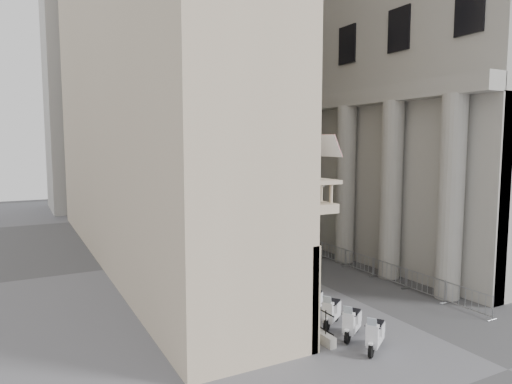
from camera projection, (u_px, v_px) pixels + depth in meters
ground at (508, 370)px, 15.45m from camera, size 120.00×120.00×0.00m
far_building at (143, 84)px, 56.05m from camera, size 22.00×10.00×30.00m
iron_fence at (199, 263)px, 29.26m from camera, size 0.30×28.00×1.40m
blue_awning at (257, 231)px, 40.23m from camera, size 1.60×3.00×3.00m
flag at (324, 338)px, 17.98m from camera, size 1.00×1.40×8.20m
scooter_0 at (375, 351)px, 16.86m from camera, size 1.47×1.25×1.50m
scooter_1 at (352, 337)px, 18.01m from camera, size 1.47×1.25×1.50m
scooter_2 at (332, 326)px, 19.17m from camera, size 1.47×1.25×1.50m
scooter_3 at (313, 315)px, 20.32m from camera, size 1.47×1.25×1.50m
scooter_4 at (297, 306)px, 21.48m from camera, size 1.47×1.25×1.50m
scooter_5 at (283, 298)px, 22.63m from camera, size 1.47×1.25×1.50m
scooter_6 at (270, 290)px, 23.79m from camera, size 1.47×1.25×1.50m
scooter_7 at (258, 284)px, 24.94m from camera, size 1.47×1.25×1.50m
scooter_8 at (247, 278)px, 26.10m from camera, size 1.47×1.25×1.50m
scooter_9 at (237, 272)px, 27.25m from camera, size 1.47×1.25×1.50m
scooter_10 at (228, 267)px, 28.41m from camera, size 1.47×1.25×1.50m
scooter_11 at (220, 262)px, 29.56m from camera, size 1.47×1.25×1.50m
scooter_12 at (212, 257)px, 30.72m from camera, size 1.47×1.25×1.50m
scooter_13 at (205, 253)px, 31.87m from camera, size 1.47×1.25×1.50m
scooter_14 at (198, 250)px, 33.03m from camera, size 1.47×1.25×1.50m
scooter_15 at (192, 246)px, 34.18m from camera, size 1.47×1.25×1.50m
barrier_0 at (468, 311)px, 20.81m from camera, size 0.60×2.40×1.10m
barrier_1 at (425, 295)px, 23.00m from camera, size 0.60×2.40×1.10m
barrier_2 at (389, 282)px, 25.20m from camera, size 0.60×2.40×1.10m
barrier_3 at (359, 271)px, 27.40m from camera, size 0.60×2.40×1.10m
barrier_4 at (333, 262)px, 29.59m from camera, size 0.60×2.40×1.10m
barrier_5 at (311, 254)px, 31.79m from camera, size 0.60×2.40×1.10m
barrier_6 at (292, 247)px, 33.99m from camera, size 0.60×2.40×1.10m
barrier_7 at (275, 240)px, 36.18m from camera, size 0.60×2.40×1.10m
barrier_8 at (260, 235)px, 38.38m from camera, size 0.60×2.40×1.10m
security_tent at (175, 202)px, 39.51m from camera, size 3.82×3.82×3.11m
street_lamp at (221, 186)px, 27.99m from camera, size 2.65×1.06×8.47m
info_kiosk at (186, 241)px, 31.78m from camera, size 0.57×0.86×1.76m
pedestrian_a at (239, 227)px, 37.44m from camera, size 0.71×0.57×1.71m
pedestrian_b at (220, 219)px, 40.65m from camera, size 1.18×1.18×1.94m
pedestrian_c at (179, 222)px, 39.83m from camera, size 0.87×0.61×1.68m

